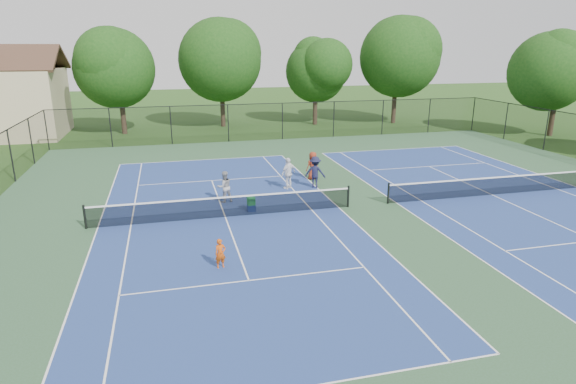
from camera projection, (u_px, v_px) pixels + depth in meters
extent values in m
plane|color=#234716|center=(368.00, 205.00, 23.57)|extent=(140.00, 140.00, 0.00)
cube|color=#2D502D|center=(368.00, 205.00, 23.56)|extent=(36.00, 36.00, 0.01)
cube|color=navy|center=(225.00, 217.00, 21.93)|extent=(10.97, 23.77, 0.00)
cube|color=white|center=(204.00, 160.00, 32.96)|extent=(10.97, 0.06, 0.00)
cube|color=white|center=(98.00, 228.00, 20.65)|extent=(0.06, 23.77, 0.00)
cube|color=white|center=(339.00, 208.00, 23.21)|extent=(0.06, 23.77, 0.00)
cube|color=white|center=(131.00, 225.00, 20.97)|extent=(0.06, 23.77, 0.00)
cube|color=white|center=(312.00, 210.00, 22.89)|extent=(0.06, 23.77, 0.00)
cube|color=white|center=(212.00, 181.00, 27.87)|extent=(8.23, 0.06, 0.00)
cube|color=white|center=(249.00, 280.00, 15.99)|extent=(8.23, 0.06, 0.00)
cube|color=white|center=(225.00, 217.00, 21.93)|extent=(0.06, 12.80, 0.00)
cylinder|color=black|center=(85.00, 217.00, 20.39)|extent=(0.10, 0.10, 1.07)
cylinder|color=black|center=(348.00, 197.00, 23.17)|extent=(0.10, 0.10, 1.07)
cube|color=black|center=(225.00, 207.00, 21.80)|extent=(11.90, 0.01, 0.90)
cube|color=white|center=(225.00, 197.00, 21.66)|extent=(11.90, 0.04, 0.07)
cube|color=navy|center=(492.00, 195.00, 25.20)|extent=(10.97, 23.77, 0.00)
cube|color=white|center=(392.00, 149.00, 36.22)|extent=(10.97, 0.06, 0.00)
cube|color=white|center=(396.00, 203.00, 23.92)|extent=(0.06, 23.77, 0.00)
cube|color=white|center=(421.00, 201.00, 24.24)|extent=(0.06, 23.77, 0.00)
cube|color=white|center=(558.00, 189.00, 26.16)|extent=(0.06, 23.77, 0.00)
cube|color=white|center=(429.00, 166.00, 31.13)|extent=(8.23, 0.06, 0.00)
cube|color=white|center=(492.00, 195.00, 25.20)|extent=(0.06, 12.80, 0.00)
cylinder|color=black|center=(388.00, 193.00, 23.66)|extent=(0.10, 0.10, 1.07)
cube|color=black|center=(493.00, 186.00, 25.06)|extent=(11.90, 0.01, 0.90)
cube|color=white|center=(494.00, 178.00, 24.92)|extent=(11.90, 0.04, 0.07)
cylinder|color=black|center=(47.00, 130.00, 35.63)|extent=(0.08, 0.08, 3.00)
cylinder|color=black|center=(111.00, 128.00, 36.68)|extent=(0.08, 0.08, 3.00)
cylinder|color=black|center=(171.00, 126.00, 37.73)|extent=(0.08, 0.08, 3.00)
cylinder|color=black|center=(228.00, 123.00, 38.78)|extent=(0.08, 0.08, 3.00)
cylinder|color=black|center=(282.00, 121.00, 39.83)|extent=(0.08, 0.08, 3.00)
cylinder|color=black|center=(334.00, 119.00, 40.88)|extent=(0.08, 0.08, 3.00)
cylinder|color=black|center=(383.00, 118.00, 41.93)|extent=(0.08, 0.08, 3.00)
cylinder|color=black|center=(429.00, 116.00, 42.98)|extent=(0.08, 0.08, 3.00)
cylinder|color=black|center=(473.00, 114.00, 44.03)|extent=(0.08, 0.08, 3.00)
cylinder|color=black|center=(546.00, 130.00, 35.68)|extent=(0.08, 0.08, 3.00)
cylinder|color=black|center=(11.00, 156.00, 27.28)|extent=(0.08, 0.08, 3.00)
cylinder|color=black|center=(506.00, 121.00, 39.85)|extent=(0.08, 0.08, 3.00)
cylinder|color=black|center=(31.00, 141.00, 31.45)|extent=(0.08, 0.08, 3.00)
cube|color=black|center=(282.00, 121.00, 39.83)|extent=(36.00, 0.01, 3.00)
cube|color=black|center=(282.00, 103.00, 39.39)|extent=(36.00, 0.05, 0.05)
cylinder|color=#2D2116|center=(123.00, 112.00, 42.25)|extent=(0.44, 0.44, 3.78)
sphere|color=#143E11|center=(118.00, 68.00, 41.15)|extent=(6.80, 6.80, 6.80)
sphere|color=#143E11|center=(118.00, 60.00, 40.96)|extent=(5.58, 5.58, 5.58)
sphere|color=#143E11|center=(117.00, 52.00, 40.77)|extent=(4.35, 4.35, 4.35)
cylinder|color=#2D2116|center=(223.00, 105.00, 46.15)|extent=(0.44, 0.44, 4.14)
sphere|color=#143E11|center=(221.00, 60.00, 44.94)|extent=(7.60, 7.60, 7.60)
sphere|color=#143E11|center=(220.00, 53.00, 44.76)|extent=(6.23, 6.23, 6.23)
sphere|color=#143E11|center=(220.00, 46.00, 44.58)|extent=(4.86, 4.86, 4.86)
cylinder|color=#2D2116|center=(315.00, 107.00, 47.43)|extent=(0.44, 0.44, 3.42)
sphere|color=#143E11|center=(316.00, 72.00, 46.45)|extent=(6.00, 6.00, 6.00)
sphere|color=#143E11|center=(316.00, 65.00, 46.25)|extent=(4.92, 4.92, 4.92)
sphere|color=#143E11|center=(316.00, 57.00, 46.04)|extent=(3.84, 3.84, 3.84)
cylinder|color=#2D2116|center=(394.00, 101.00, 48.24)|extent=(0.44, 0.44, 4.32)
sphere|color=#143E11|center=(397.00, 57.00, 46.98)|extent=(7.80, 7.80, 7.80)
sphere|color=#143E11|center=(398.00, 50.00, 46.80)|extent=(6.40, 6.40, 6.40)
sphere|color=#143E11|center=(398.00, 44.00, 46.63)|extent=(4.99, 4.99, 4.99)
cylinder|color=#2D2116|center=(553.00, 115.00, 41.40)|extent=(0.44, 0.44, 3.60)
sphere|color=#143E11|center=(559.00, 72.00, 40.34)|extent=(6.60, 6.60, 6.60)
sphere|color=#143E11|center=(561.00, 63.00, 40.15)|extent=(5.41, 5.41, 5.41)
sphere|color=#143E11|center=(562.00, 55.00, 39.95)|extent=(4.22, 4.22, 4.22)
imported|color=#D34E0E|center=(220.00, 254.00, 16.80)|extent=(0.43, 0.33, 1.07)
imported|color=#9C9C9F|center=(224.00, 187.00, 23.84)|extent=(0.90, 0.78, 1.60)
imported|color=white|center=(288.00, 173.00, 26.10)|extent=(1.08, 0.91, 1.73)
imported|color=#191B38|center=(315.00, 172.00, 26.30)|extent=(1.30, 1.09, 1.74)
imported|color=maroon|center=(313.00, 166.00, 27.98)|extent=(0.92, 0.74, 1.63)
cube|color=navy|center=(251.00, 208.00, 22.70)|extent=(0.39, 0.32, 0.31)
cube|color=green|center=(251.00, 201.00, 22.60)|extent=(0.38, 0.33, 0.39)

